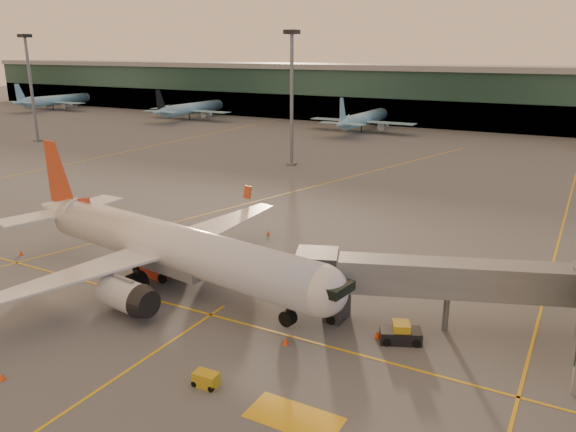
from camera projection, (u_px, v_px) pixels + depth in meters
The scene contains 16 objects.
ground at pixel (126, 326), 46.66m from camera, with size 600.00×600.00×0.00m, color #4C4F54.
taxi_markings at pixel (298, 197), 87.43m from camera, with size 100.12×173.00×0.01m.
terminal at pixel (475, 97), 163.34m from camera, with size 400.00×20.00×17.60m.
mast_west_far at pixel (30, 80), 136.01m from camera, with size 2.40×2.40×25.60m.
mast_west_near at pixel (292, 89), 107.12m from camera, with size 2.40×2.40×25.60m.
distant_aircraft_row at pixel (377, 132), 155.52m from camera, with size 290.00×34.00×13.00m.
main_airplane at pixel (164, 246), 53.57m from camera, with size 41.17×37.27×12.44m.
jet_bridge at pixel (468, 283), 44.65m from camera, with size 25.05×11.69×6.07m.
catering_truck at pixel (156, 250), 56.59m from camera, with size 6.34×3.40×4.72m.
gpu_cart at pixel (206, 380), 38.14m from camera, with size 1.80×1.11×1.02m.
pushback_tug at pixel (401, 334), 43.89m from camera, with size 3.60×2.84×1.64m.
cone_nose at pixel (377, 334), 44.67m from camera, with size 0.47×0.47×0.60m.
cone_tail at pixel (21, 253), 62.64m from camera, with size 0.43×0.43×0.54m.
cone_wing_right at pixel (2, 376), 38.91m from camera, with size 0.45×0.45×0.57m.
cone_wing_left at pixel (268, 233), 69.50m from camera, with size 0.42×0.42×0.53m.
cone_fwd at pixel (286, 341), 43.60m from camera, with size 0.48×0.48×0.61m.
Camera 1 is at (32.06, -30.46, 22.05)m, focal length 35.00 mm.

